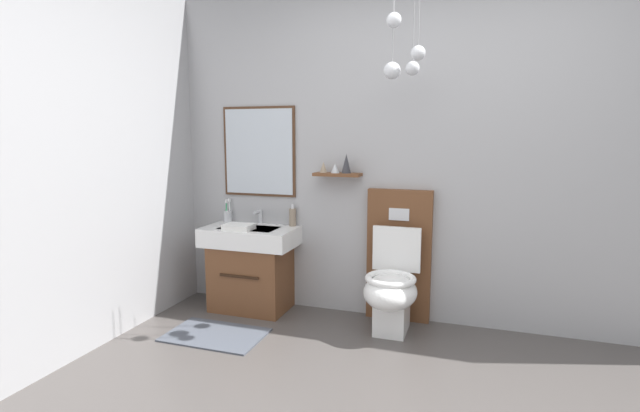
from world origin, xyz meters
TOP-DOWN VIEW (x-y plane):
  - wall_back at (-0.01, 1.75)m, footprint 4.44×0.64m
  - bath_mat at (-1.46, 0.93)m, footprint 0.68×0.44m
  - vanity_sink_left at (-1.46, 1.50)m, footprint 0.74×0.45m
  - tap_on_left_sink at (-1.46, 1.66)m, footprint 0.03×0.13m
  - toilet at (-0.30, 1.49)m, footprint 0.48×0.62m
  - toothbrush_cup at (-1.75, 1.65)m, footprint 0.07×0.07m
  - soap_dispenser at (-1.16, 1.66)m, footprint 0.06×0.06m
  - folded_hand_towel at (-1.50, 1.38)m, footprint 0.22×0.16m

SIDE VIEW (x-z plane):
  - bath_mat at x=-1.46m, z-range 0.00..0.01m
  - vanity_sink_left at x=-1.46m, z-range 0.02..0.70m
  - toilet at x=-0.30m, z-range -0.12..0.88m
  - folded_hand_towel at x=-1.50m, z-range 0.67..0.72m
  - toothbrush_cup at x=-1.75m, z-range 0.63..0.83m
  - tap_on_left_sink at x=-1.46m, z-range 0.69..0.80m
  - soap_dispenser at x=-1.16m, z-range 0.66..0.84m
  - wall_back at x=-0.01m, z-range 0.00..2.51m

